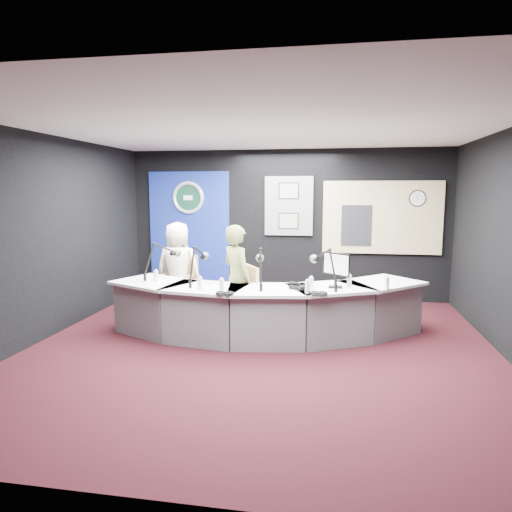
% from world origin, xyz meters
% --- Properties ---
extents(ground, '(6.00, 6.00, 0.00)m').
position_xyz_m(ground, '(0.00, 0.00, 0.00)').
color(ground, black).
rests_on(ground, ground).
extents(ceiling, '(6.00, 6.00, 0.02)m').
position_xyz_m(ceiling, '(0.00, 0.00, 2.80)').
color(ceiling, silver).
rests_on(ceiling, ground).
extents(wall_back, '(6.00, 0.02, 2.80)m').
position_xyz_m(wall_back, '(0.00, 3.00, 1.40)').
color(wall_back, black).
rests_on(wall_back, ground).
extents(wall_front, '(6.00, 0.02, 2.80)m').
position_xyz_m(wall_front, '(0.00, -3.00, 1.40)').
color(wall_front, black).
rests_on(wall_front, ground).
extents(wall_left, '(0.02, 6.00, 2.80)m').
position_xyz_m(wall_left, '(-3.00, 0.00, 1.40)').
color(wall_left, black).
rests_on(wall_left, ground).
extents(broadcast_desk, '(4.50, 1.90, 0.75)m').
position_xyz_m(broadcast_desk, '(-0.05, 0.55, 0.38)').
color(broadcast_desk, silver).
rests_on(broadcast_desk, ground).
extents(backdrop_panel, '(1.60, 0.05, 2.30)m').
position_xyz_m(backdrop_panel, '(-1.90, 2.97, 1.25)').
color(backdrop_panel, navy).
rests_on(backdrop_panel, wall_back).
extents(agency_seal, '(0.63, 0.07, 0.63)m').
position_xyz_m(agency_seal, '(-1.90, 2.93, 1.90)').
color(agency_seal, silver).
rests_on(agency_seal, backdrop_panel).
extents(seal_center, '(0.48, 0.01, 0.48)m').
position_xyz_m(seal_center, '(-1.90, 2.94, 1.90)').
color(seal_center, '#0D3221').
rests_on(seal_center, backdrop_panel).
extents(pinboard, '(0.90, 0.04, 1.10)m').
position_xyz_m(pinboard, '(0.05, 2.97, 1.75)').
color(pinboard, slate).
rests_on(pinboard, wall_back).
extents(framed_photo_upper, '(0.34, 0.02, 0.27)m').
position_xyz_m(framed_photo_upper, '(0.05, 2.94, 2.03)').
color(framed_photo_upper, gray).
rests_on(framed_photo_upper, pinboard).
extents(framed_photo_lower, '(0.34, 0.02, 0.27)m').
position_xyz_m(framed_photo_lower, '(0.05, 2.94, 1.47)').
color(framed_photo_lower, gray).
rests_on(framed_photo_lower, pinboard).
extents(booth_window_frame, '(2.12, 0.06, 1.32)m').
position_xyz_m(booth_window_frame, '(1.75, 2.97, 1.55)').
color(booth_window_frame, tan).
rests_on(booth_window_frame, wall_back).
extents(booth_glow, '(2.00, 0.02, 1.20)m').
position_xyz_m(booth_glow, '(1.75, 2.96, 1.55)').
color(booth_glow, '#FFEBA1').
rests_on(booth_glow, booth_window_frame).
extents(equipment_rack, '(0.55, 0.02, 0.75)m').
position_xyz_m(equipment_rack, '(1.30, 2.94, 1.40)').
color(equipment_rack, black).
rests_on(equipment_rack, booth_window_frame).
extents(wall_clock, '(0.28, 0.01, 0.28)m').
position_xyz_m(wall_clock, '(2.35, 2.94, 1.90)').
color(wall_clock, white).
rests_on(wall_clock, booth_window_frame).
extents(armchair_left, '(0.71, 0.71, 0.99)m').
position_xyz_m(armchair_left, '(-1.65, 1.57, 0.50)').
color(armchair_left, tan).
rests_on(armchair_left, ground).
extents(armchair_right, '(0.76, 0.76, 0.98)m').
position_xyz_m(armchair_right, '(-0.45, 0.66, 0.49)').
color(armchair_right, tan).
rests_on(armchair_right, ground).
extents(draped_jacket, '(0.51, 0.26, 0.70)m').
position_xyz_m(draped_jacket, '(-1.75, 1.81, 0.62)').
color(draped_jacket, '#666256').
rests_on(draped_jacket, armchair_left).
extents(person_man, '(0.75, 0.49, 1.52)m').
position_xyz_m(person_man, '(-1.65, 1.57, 0.76)').
color(person_man, '#FBEAC9').
rests_on(person_man, ground).
extents(person_woman, '(0.67, 0.66, 1.56)m').
position_xyz_m(person_woman, '(-0.45, 0.66, 0.78)').
color(person_woman, olive).
rests_on(person_woman, ground).
extents(computer_monitor, '(0.34, 0.29, 0.29)m').
position_xyz_m(computer_monitor, '(0.94, 0.45, 1.07)').
color(computer_monitor, black).
rests_on(computer_monitor, broadcast_desk).
extents(desk_phone, '(0.24, 0.23, 0.05)m').
position_xyz_m(desk_phone, '(0.45, 0.27, 0.78)').
color(desk_phone, black).
rests_on(desk_phone, broadcast_desk).
extents(headphones_near, '(0.24, 0.24, 0.04)m').
position_xyz_m(headphones_near, '(0.72, 0.01, 0.77)').
color(headphones_near, black).
rests_on(headphones_near, broadcast_desk).
extents(headphones_far, '(0.21, 0.21, 0.03)m').
position_xyz_m(headphones_far, '(-0.42, -0.20, 0.77)').
color(headphones_far, black).
rests_on(headphones_far, broadcast_desk).
extents(paper_stack, '(0.30, 0.37, 0.00)m').
position_xyz_m(paper_stack, '(-1.56, 0.31, 0.75)').
color(paper_stack, white).
rests_on(paper_stack, broadcast_desk).
extents(notepad, '(0.29, 0.32, 0.00)m').
position_xyz_m(notepad, '(-0.72, 0.21, 0.75)').
color(notepad, white).
rests_on(notepad, broadcast_desk).
extents(boom_mic_a, '(0.42, 0.66, 0.60)m').
position_xyz_m(boom_mic_a, '(-1.61, 0.72, 1.05)').
color(boom_mic_a, black).
rests_on(boom_mic_a, broadcast_desk).
extents(boom_mic_b, '(0.16, 0.74, 0.60)m').
position_xyz_m(boom_mic_b, '(-0.95, 0.42, 1.05)').
color(boom_mic_b, black).
rests_on(boom_mic_b, broadcast_desk).
extents(boom_mic_c, '(0.24, 0.73, 0.60)m').
position_xyz_m(boom_mic_c, '(-0.07, 0.38, 1.05)').
color(boom_mic_c, black).
rests_on(boom_mic_c, broadcast_desk).
extents(boom_mic_d, '(0.43, 0.66, 0.60)m').
position_xyz_m(boom_mic_d, '(0.79, 0.46, 1.05)').
color(boom_mic_d, black).
rests_on(boom_mic_d, broadcast_desk).
extents(water_bottles, '(3.23, 0.63, 0.18)m').
position_xyz_m(water_bottles, '(0.02, 0.24, 0.84)').
color(water_bottles, silver).
rests_on(water_bottles, broadcast_desk).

